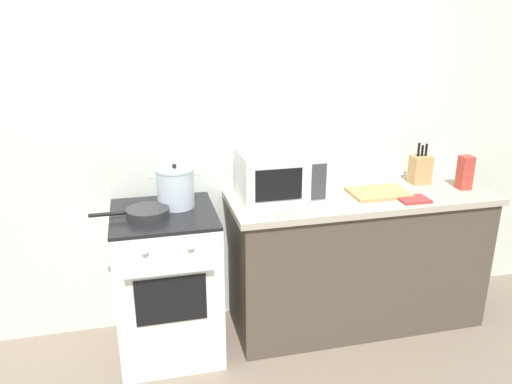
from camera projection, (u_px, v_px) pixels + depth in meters
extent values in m
cube|color=silver|center=(257.00, 136.00, 3.31)|extent=(4.40, 0.10, 2.50)
cube|color=#4C4238|center=(357.00, 262.00, 3.39)|extent=(1.64, 0.56, 0.88)
cube|color=#ADA393|center=(362.00, 197.00, 3.24)|extent=(1.70, 0.60, 0.04)
cube|color=white|center=(168.00, 284.00, 3.10)|extent=(0.60, 0.60, 0.90)
cube|color=black|center=(163.00, 214.00, 2.94)|extent=(0.60, 0.60, 0.02)
cube|color=black|center=(171.00, 300.00, 2.79)|extent=(0.39, 0.01, 0.28)
cylinder|color=silver|center=(170.00, 273.00, 2.71)|extent=(0.48, 0.02, 0.02)
cylinder|color=silver|center=(145.00, 250.00, 2.65)|extent=(0.04, 0.02, 0.04)
cylinder|color=silver|center=(191.00, 246.00, 2.71)|extent=(0.04, 0.02, 0.04)
cylinder|color=silver|center=(176.00, 188.00, 3.00)|extent=(0.22, 0.22, 0.22)
cylinder|color=silver|center=(174.00, 169.00, 2.96)|extent=(0.23, 0.23, 0.01)
sphere|color=black|center=(174.00, 166.00, 2.95)|extent=(0.03, 0.03, 0.03)
cylinder|color=silver|center=(152.00, 177.00, 2.94)|extent=(0.05, 0.01, 0.01)
cylinder|color=silver|center=(197.00, 174.00, 3.00)|extent=(0.05, 0.01, 0.01)
cylinder|color=#28282B|center=(148.00, 212.00, 2.87)|extent=(0.24, 0.24, 0.05)
cylinder|color=black|center=(107.00, 214.00, 2.82)|extent=(0.20, 0.02, 0.02)
cube|color=white|center=(280.00, 175.00, 3.12)|extent=(0.50, 0.36, 0.30)
cube|color=black|center=(279.00, 185.00, 2.94)|extent=(0.28, 0.01, 0.19)
cube|color=#38383D|center=(319.00, 182.00, 2.99)|extent=(0.09, 0.01, 0.22)
cube|color=tan|center=(378.00, 193.00, 3.23)|extent=(0.36, 0.26, 0.02)
cube|color=tan|center=(420.00, 170.00, 3.41)|extent=(0.13, 0.10, 0.19)
cylinder|color=black|center=(419.00, 150.00, 3.36)|extent=(0.02, 0.02, 0.09)
cylinder|color=black|center=(422.00, 151.00, 3.37)|extent=(0.02, 0.02, 0.07)
cylinder|color=black|center=(426.00, 150.00, 3.37)|extent=(0.02, 0.02, 0.08)
cube|color=#B73D33|center=(465.00, 173.00, 3.30)|extent=(0.08, 0.08, 0.22)
cube|color=#993333|center=(414.00, 199.00, 3.12)|extent=(0.18, 0.14, 0.02)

